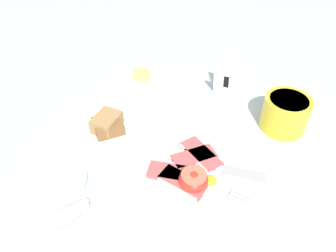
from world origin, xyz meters
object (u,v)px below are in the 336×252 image
bread_plate (102,131)px  teaspoon_near_cup (86,206)px  sugar_cup (285,113)px  teaspoon_by_saucer (85,202)px  teaspoon_stray (81,185)px  butter_dish (142,79)px  number_card (227,80)px  breakfast_plate (208,178)px

bread_plate → teaspoon_near_cup: size_ratio=1.24×
sugar_cup → teaspoon_by_saucer: size_ratio=0.50×
teaspoon_near_cup → teaspoon_stray: same height
bread_plate → butter_dish: 0.21m
number_card → teaspoon_by_saucer: bearing=-112.3°
bread_plate → butter_dish: bearing=95.1°
butter_dish → teaspoon_stray: 0.35m
breakfast_plate → teaspoon_near_cup: bearing=-140.9°
breakfast_plate → number_card: size_ratio=3.54×
bread_plate → sugar_cup: bearing=28.2°
sugar_cup → butter_dish: bearing=174.9°
breakfast_plate → number_card: number_card is taller
breakfast_plate → teaspoon_near_cup: size_ratio=1.61×
teaspoon_stray → breakfast_plate: bearing=-104.9°
bread_plate → number_card: (0.19, 0.25, 0.03)m
teaspoon_by_saucer → teaspoon_near_cup: bearing=56.5°
bread_plate → teaspoon_by_saucer: bearing=-67.1°
teaspoon_by_saucer → teaspoon_near_cup: same height
bread_plate → teaspoon_by_saucer: bread_plate is taller
breakfast_plate → number_card: (-0.05, 0.28, 0.03)m
sugar_cup → teaspoon_by_saucer: 0.44m
sugar_cup → teaspoon_near_cup: bearing=-127.6°
number_card → teaspoon_near_cup: (-0.12, -0.42, -0.03)m
bread_plate → butter_dish: (-0.02, 0.21, -0.00)m
bread_plate → teaspoon_near_cup: bearing=-66.3°
breakfast_plate → sugar_cup: sugar_cup is taller
breakfast_plate → teaspoon_by_saucer: size_ratio=1.36×
breakfast_plate → sugar_cup: 0.23m
number_card → sugar_cup: bearing=-30.9°
sugar_cup → teaspoon_stray: (-0.30, -0.31, -0.03)m
butter_dish → teaspoon_near_cup: bearing=-76.4°
sugar_cup → number_card: (-0.15, 0.07, -0.00)m
number_card → teaspoon_stray: size_ratio=0.47×
bread_plate → butter_dish: size_ratio=1.81×
butter_dish → teaspoon_stray: butter_dish is taller
teaspoon_stray → sugar_cup: bearing=-85.7°
bread_plate → sugar_cup: sugar_cup is taller
teaspoon_near_cup → teaspoon_stray: (-0.03, 0.03, 0.00)m
bread_plate → sugar_cup: size_ratio=2.09×
butter_dish → number_card: size_ratio=1.50×
butter_dish → teaspoon_by_saucer: 0.38m
teaspoon_near_cup → breakfast_plate: bearing=168.4°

